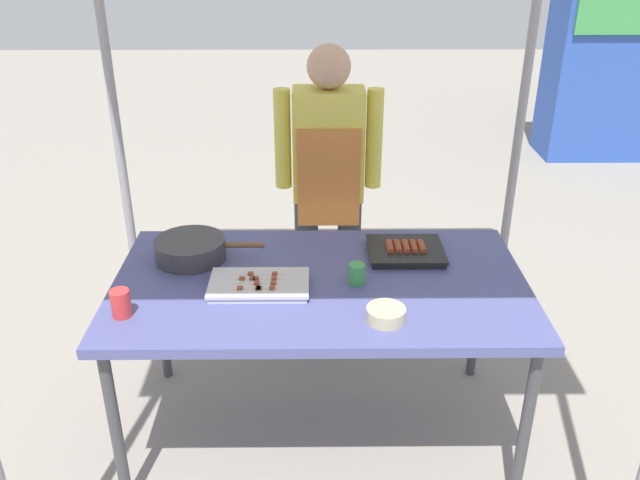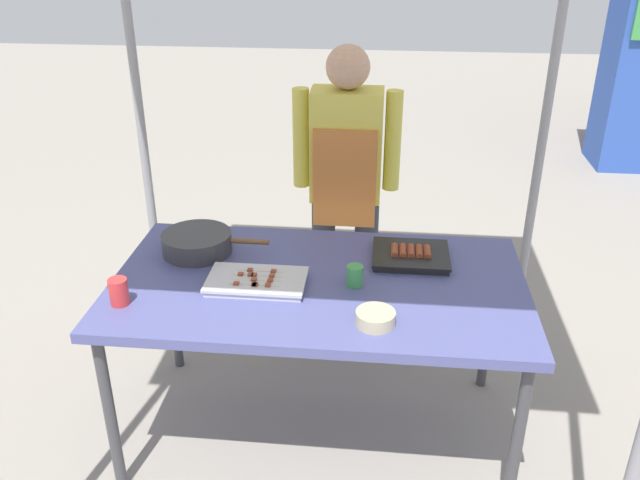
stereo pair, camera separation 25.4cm
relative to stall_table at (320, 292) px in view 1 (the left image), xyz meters
The scene contains 10 objects.
ground_plane 0.70m from the stall_table, ahead, with size 18.00×18.00×0.00m, color gray.
stall_table is the anchor object (origin of this frame).
tray_grilled_sausages 0.42m from the stall_table, 30.72° to the left, with size 0.31×0.27×0.05m.
tray_meat_skewers 0.25m from the stall_table, 164.84° to the right, with size 0.38×0.23×0.04m.
cooking_wok 0.57m from the stall_table, 160.44° to the left, with size 0.45×0.29×0.09m.
condiment_bowl 0.37m from the stall_table, 51.35° to the right, with size 0.14×0.14×0.05m, color #BFB28C.
drink_cup_near_edge 0.17m from the stall_table, ahead, with size 0.06×0.06×0.08m, color #3F994C.
drink_cup_by_wok 0.75m from the stall_table, 160.83° to the right, with size 0.07×0.07×0.10m, color red.
vendor_woman 0.85m from the stall_table, 86.72° to the left, with size 0.52×0.22×1.50m.
neighbor_stall_left 4.49m from the stall_table, 55.23° to the left, with size 0.96×0.57×1.63m.
Camera 1 is at (-0.02, -2.23, 2.03)m, focal length 37.21 mm.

